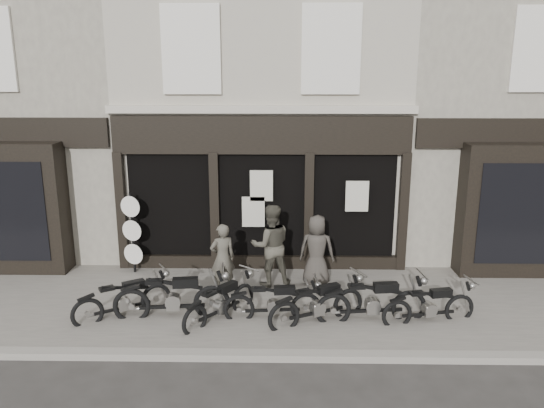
{
  "coord_description": "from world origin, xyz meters",
  "views": [
    {
      "loc": [
        0.47,
        -9.62,
        4.93
      ],
      "look_at": [
        0.27,
        1.6,
        2.1
      ],
      "focal_mm": 35.0,
      "sensor_mm": 36.0,
      "label": 1
    }
  ],
  "objects_px": {
    "advert_sign_post": "(133,237)",
    "man_centre": "(271,245)",
    "man_left": "(223,258)",
    "motorcycle_1": "(173,301)",
    "motorcycle_4": "(318,307)",
    "man_right": "(317,250)",
    "motorcycle_0": "(124,303)",
    "motorcycle_6": "(430,309)",
    "motorcycle_3": "(274,305)",
    "motorcycle_5": "(373,305)",
    "motorcycle_2": "(221,306)"
  },
  "relations": [
    {
      "from": "advert_sign_post",
      "to": "man_centre",
      "type": "bearing_deg",
      "value": 5.07
    },
    {
      "from": "man_left",
      "to": "man_centre",
      "type": "relative_size",
      "value": 0.82
    },
    {
      "from": "motorcycle_1",
      "to": "motorcycle_4",
      "type": "xyz_separation_m",
      "value": [
        2.89,
        -0.16,
        -0.04
      ]
    },
    {
      "from": "man_centre",
      "to": "man_right",
      "type": "relative_size",
      "value": 1.15
    },
    {
      "from": "motorcycle_0",
      "to": "man_centre",
      "type": "height_order",
      "value": "man_centre"
    },
    {
      "from": "motorcycle_6",
      "to": "advert_sign_post",
      "type": "bearing_deg",
      "value": 146.61
    },
    {
      "from": "motorcycle_3",
      "to": "motorcycle_6",
      "type": "bearing_deg",
      "value": -7.19
    },
    {
      "from": "motorcycle_4",
      "to": "advert_sign_post",
      "type": "bearing_deg",
      "value": 124.14
    },
    {
      "from": "motorcycle_4",
      "to": "man_right",
      "type": "relative_size",
      "value": 1.19
    },
    {
      "from": "motorcycle_3",
      "to": "man_left",
      "type": "distance_m",
      "value": 1.84
    },
    {
      "from": "man_centre",
      "to": "advert_sign_post",
      "type": "xyz_separation_m",
      "value": [
        -3.36,
        0.7,
        -0.04
      ]
    },
    {
      "from": "man_left",
      "to": "motorcycle_5",
      "type": "bearing_deg",
      "value": 134.14
    },
    {
      "from": "motorcycle_1",
      "to": "motorcycle_6",
      "type": "xyz_separation_m",
      "value": [
        5.1,
        -0.13,
        -0.07
      ]
    },
    {
      "from": "motorcycle_6",
      "to": "advert_sign_post",
      "type": "xyz_separation_m",
      "value": [
        -6.54,
        2.49,
        0.66
      ]
    },
    {
      "from": "motorcycle_3",
      "to": "man_right",
      "type": "height_order",
      "value": "man_right"
    },
    {
      "from": "motorcycle_2",
      "to": "man_left",
      "type": "height_order",
      "value": "man_left"
    },
    {
      "from": "motorcycle_1",
      "to": "man_right",
      "type": "bearing_deg",
      "value": 23.26
    },
    {
      "from": "man_left",
      "to": "advert_sign_post",
      "type": "relative_size",
      "value": 0.74
    },
    {
      "from": "motorcycle_1",
      "to": "motorcycle_4",
      "type": "height_order",
      "value": "motorcycle_1"
    },
    {
      "from": "motorcycle_1",
      "to": "man_right",
      "type": "distance_m",
      "value": 3.47
    },
    {
      "from": "motorcycle_3",
      "to": "advert_sign_post",
      "type": "height_order",
      "value": "advert_sign_post"
    },
    {
      "from": "man_right",
      "to": "motorcycle_1",
      "type": "bearing_deg",
      "value": 38.06
    },
    {
      "from": "motorcycle_0",
      "to": "motorcycle_5",
      "type": "height_order",
      "value": "motorcycle_5"
    },
    {
      "from": "motorcycle_2",
      "to": "man_right",
      "type": "bearing_deg",
      "value": -10.17
    },
    {
      "from": "motorcycle_4",
      "to": "man_left",
      "type": "distance_m",
      "value": 2.55
    },
    {
      "from": "motorcycle_0",
      "to": "motorcycle_6",
      "type": "height_order",
      "value": "motorcycle_0"
    },
    {
      "from": "motorcycle_6",
      "to": "motorcycle_4",
      "type": "bearing_deg",
      "value": 168.34
    },
    {
      "from": "motorcycle_3",
      "to": "motorcycle_6",
      "type": "relative_size",
      "value": 1.02
    },
    {
      "from": "motorcycle_5",
      "to": "man_right",
      "type": "height_order",
      "value": "man_right"
    },
    {
      "from": "motorcycle_0",
      "to": "motorcycle_6",
      "type": "xyz_separation_m",
      "value": [
        6.11,
        -0.15,
        -0.01
      ]
    },
    {
      "from": "motorcycle_4",
      "to": "man_right",
      "type": "height_order",
      "value": "man_right"
    },
    {
      "from": "motorcycle_5",
      "to": "advert_sign_post",
      "type": "bearing_deg",
      "value": 149.36
    },
    {
      "from": "motorcycle_4",
      "to": "advert_sign_post",
      "type": "height_order",
      "value": "advert_sign_post"
    },
    {
      "from": "motorcycle_5",
      "to": "advert_sign_post",
      "type": "xyz_separation_m",
      "value": [
        -5.42,
        2.46,
        0.6
      ]
    },
    {
      "from": "motorcycle_6",
      "to": "man_right",
      "type": "height_order",
      "value": "man_right"
    },
    {
      "from": "motorcycle_6",
      "to": "motorcycle_5",
      "type": "bearing_deg",
      "value": 165.69
    },
    {
      "from": "motorcycle_1",
      "to": "motorcycle_3",
      "type": "height_order",
      "value": "motorcycle_1"
    },
    {
      "from": "motorcycle_1",
      "to": "motorcycle_4",
      "type": "bearing_deg",
      "value": -9.86
    },
    {
      "from": "motorcycle_0",
      "to": "motorcycle_2",
      "type": "relative_size",
      "value": 1.09
    },
    {
      "from": "motorcycle_3",
      "to": "man_centre",
      "type": "xyz_separation_m",
      "value": [
        -0.09,
        1.69,
        0.7
      ]
    },
    {
      "from": "motorcycle_3",
      "to": "motorcycle_5",
      "type": "relative_size",
      "value": 0.88
    },
    {
      "from": "man_left",
      "to": "advert_sign_post",
      "type": "bearing_deg",
      "value": -46.67
    },
    {
      "from": "motorcycle_5",
      "to": "man_left",
      "type": "bearing_deg",
      "value": 149.7
    },
    {
      "from": "man_left",
      "to": "motorcycle_0",
      "type": "bearing_deg",
      "value": 12.49
    },
    {
      "from": "motorcycle_4",
      "to": "man_centre",
      "type": "bearing_deg",
      "value": 92.29
    },
    {
      "from": "motorcycle_6",
      "to": "man_left",
      "type": "height_order",
      "value": "man_left"
    },
    {
      "from": "motorcycle_6",
      "to": "man_right",
      "type": "bearing_deg",
      "value": 126.54
    },
    {
      "from": "man_centre",
      "to": "motorcycle_3",
      "type": "bearing_deg",
      "value": 82.74
    },
    {
      "from": "motorcycle_6",
      "to": "motorcycle_1",
      "type": "bearing_deg",
      "value": 166.06
    },
    {
      "from": "motorcycle_4",
      "to": "man_left",
      "type": "xyz_separation_m",
      "value": [
        -2.03,
        1.46,
        0.5
      ]
    }
  ]
}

